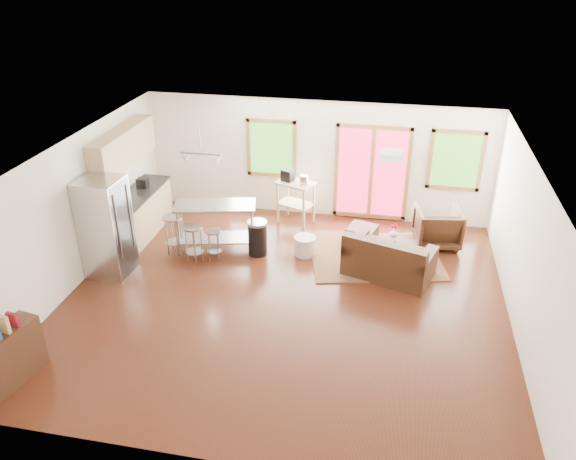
% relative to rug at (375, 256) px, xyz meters
% --- Properties ---
extents(floor, '(7.50, 7.00, 0.02)m').
position_rel_rug_xyz_m(floor, '(-1.45, -1.78, -0.02)').
color(floor, '#32150B').
rests_on(floor, ground).
extents(ceiling, '(7.50, 7.00, 0.02)m').
position_rel_rug_xyz_m(ceiling, '(-1.45, -1.78, 2.60)').
color(ceiling, white).
rests_on(ceiling, ground).
extents(back_wall, '(7.50, 0.02, 2.60)m').
position_rel_rug_xyz_m(back_wall, '(-1.45, 1.73, 1.29)').
color(back_wall, white).
rests_on(back_wall, ground).
extents(left_wall, '(0.02, 7.00, 2.60)m').
position_rel_rug_xyz_m(left_wall, '(-5.21, -1.78, 1.29)').
color(left_wall, white).
rests_on(left_wall, ground).
extents(right_wall, '(0.02, 7.00, 2.60)m').
position_rel_rug_xyz_m(right_wall, '(2.31, -1.78, 1.29)').
color(right_wall, white).
rests_on(right_wall, ground).
extents(front_wall, '(7.50, 0.02, 2.60)m').
position_rel_rug_xyz_m(front_wall, '(-1.45, -5.29, 1.29)').
color(front_wall, white).
rests_on(front_wall, ground).
extents(window_left, '(1.10, 0.05, 1.30)m').
position_rel_rug_xyz_m(window_left, '(-2.45, 1.68, 1.49)').
color(window_left, '#31611C').
rests_on(window_left, back_wall).
extents(french_doors, '(1.60, 0.05, 2.10)m').
position_rel_rug_xyz_m(french_doors, '(-0.25, 1.68, 1.09)').
color(french_doors, '#C92044').
rests_on(french_doors, back_wall).
extents(window_right, '(1.10, 0.05, 1.30)m').
position_rel_rug_xyz_m(window_right, '(1.45, 1.68, 1.49)').
color(window_right, '#31611C').
rests_on(window_right, back_wall).
extents(rug, '(2.84, 2.41, 0.02)m').
position_rel_rug_xyz_m(rug, '(0.00, 0.00, 0.00)').
color(rug, '#496036').
rests_on(rug, floor).
extents(loveseat, '(1.75, 1.32, 0.83)m').
position_rel_rug_xyz_m(loveseat, '(0.26, -0.66, 0.32)').
color(loveseat, black).
rests_on(loveseat, floor).
extents(coffee_table, '(0.91, 0.56, 0.36)m').
position_rel_rug_xyz_m(coffee_table, '(0.32, -0.08, 0.30)').
color(coffee_table, '#321D11').
rests_on(coffee_table, floor).
extents(armchair, '(0.98, 0.94, 0.89)m').
position_rel_rug_xyz_m(armchair, '(1.18, 0.76, 0.43)').
color(armchair, black).
rests_on(armchair, floor).
extents(ottoman, '(0.67, 0.67, 0.36)m').
position_rel_rug_xyz_m(ottoman, '(-0.31, 0.53, 0.17)').
color(ottoman, black).
rests_on(ottoman, floor).
extents(pouf, '(0.50, 0.50, 0.38)m').
position_rel_rug_xyz_m(pouf, '(-1.37, -0.16, 0.18)').
color(pouf, beige).
rests_on(pouf, floor).
extents(vase, '(0.22, 0.22, 0.28)m').
position_rel_rug_xyz_m(vase, '(0.32, 0.14, 0.49)').
color(vase, silver).
rests_on(vase, coffee_table).
extents(cabinets, '(0.64, 2.24, 2.30)m').
position_rel_rug_xyz_m(cabinets, '(-4.94, -0.08, 0.92)').
color(cabinets, tan).
rests_on(cabinets, floor).
extents(refrigerator, '(0.79, 0.75, 1.86)m').
position_rel_rug_xyz_m(refrigerator, '(-4.79, -1.51, 0.92)').
color(refrigerator, '#B7BABC').
rests_on(refrigerator, floor).
extents(island, '(1.67, 0.96, 0.99)m').
position_rel_rug_xyz_m(island, '(-3.13, -0.31, 0.67)').
color(island, '#B7BABC').
rests_on(island, floor).
extents(cup, '(0.14, 0.13, 0.12)m').
position_rel_rug_xyz_m(cup, '(-3.07, -0.45, 1.00)').
color(cup, white).
rests_on(cup, island).
extents(bar_stool_a, '(0.41, 0.41, 0.80)m').
position_rel_rug_xyz_m(bar_stool_a, '(-3.90, -0.60, 0.58)').
color(bar_stool_a, '#B7BABC').
rests_on(bar_stool_a, floor).
extents(bar_stool_b, '(0.47, 0.47, 0.78)m').
position_rel_rug_xyz_m(bar_stool_b, '(-3.39, -0.89, 0.57)').
color(bar_stool_b, '#B7BABC').
rests_on(bar_stool_b, floor).
extents(bar_stool_c, '(0.36, 0.36, 0.64)m').
position_rel_rug_xyz_m(bar_stool_c, '(-3.06, -0.71, 0.46)').
color(bar_stool_c, '#B7BABC').
rests_on(bar_stool_c, floor).
extents(trash_can, '(0.48, 0.48, 0.71)m').
position_rel_rug_xyz_m(trash_can, '(-2.29, -0.32, 0.34)').
color(trash_can, black).
rests_on(trash_can, floor).
extents(kitchen_cart, '(0.91, 0.76, 1.19)m').
position_rel_rug_xyz_m(kitchen_cart, '(-1.84, 1.20, 0.80)').
color(kitchen_cart, tan).
rests_on(kitchen_cart, floor).
extents(bookshelf, '(0.53, 0.99, 1.10)m').
position_rel_rug_xyz_m(bookshelf, '(-4.80, -4.47, 0.42)').
color(bookshelf, '#321D11').
rests_on(bookshelf, floor).
extents(ceiling_flush, '(0.35, 0.35, 0.12)m').
position_rel_rug_xyz_m(ceiling_flush, '(0.15, -1.18, 2.52)').
color(ceiling_flush, white).
rests_on(ceiling_flush, ceiling).
extents(pendant_light, '(0.80, 0.18, 0.79)m').
position_rel_rug_xyz_m(pendant_light, '(-3.35, -0.28, 1.89)').
color(pendant_light, gray).
rests_on(pendant_light, ceiling).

